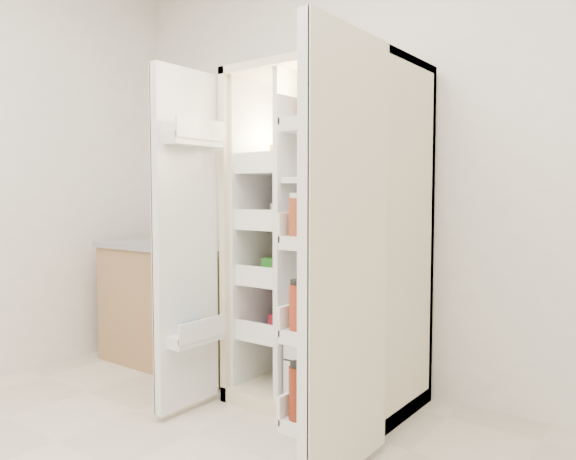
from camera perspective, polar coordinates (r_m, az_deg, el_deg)
The scene contains 5 objects.
wall_back at distance 3.20m, azimuth 10.59°, elevation 7.63°, with size 4.00×0.02×2.70m, color white.
refrigerator at distance 2.99m, azimuth 4.87°, elevation -3.68°, with size 0.92×0.70×1.80m.
freezer_door at distance 2.83m, azimuth -10.58°, elevation -1.13°, with size 0.15×0.40×1.72m.
fridge_door at distance 2.14m, azimuth 5.63°, elevation -3.19°, with size 0.17×0.58×1.72m.
kitchen_counter at distance 3.72m, azimuth -11.02°, elevation -7.53°, with size 1.11×0.59×0.81m.
Camera 1 is at (1.41, -0.86, 1.12)m, focal length 34.00 mm.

